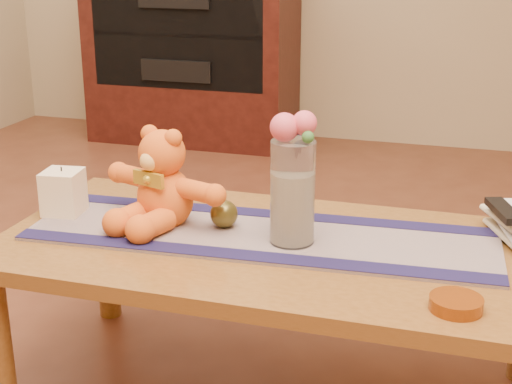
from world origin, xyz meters
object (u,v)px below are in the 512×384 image
(teddy_bear, at_px, (164,178))
(bronze_ball, at_px, (224,214))
(tv_remote, at_px, (504,211))
(pillar_candle, at_px, (63,192))
(glass_vase, at_px, (293,193))
(book_bottom, at_px, (499,237))
(amber_dish, at_px, (456,304))

(teddy_bear, xyz_separation_m, bronze_ball, (0.16, 0.01, -0.09))
(bronze_ball, bearing_deg, teddy_bear, -177.07)
(teddy_bear, xyz_separation_m, tv_remote, (0.86, 0.13, -0.05))
(pillar_candle, height_order, tv_remote, pillar_candle)
(glass_vase, distance_m, bronze_ball, 0.22)
(book_bottom, height_order, tv_remote, tv_remote)
(glass_vase, xyz_separation_m, tv_remote, (0.50, 0.17, -0.05))
(glass_vase, height_order, book_bottom, glass_vase)
(tv_remote, bearing_deg, pillar_candle, 168.01)
(teddy_bear, relative_size, pillar_candle, 3.02)
(book_bottom, distance_m, tv_remote, 0.08)
(bronze_ball, bearing_deg, tv_remote, 10.00)
(glass_vase, bearing_deg, pillar_candle, 178.21)
(book_bottom, xyz_separation_m, amber_dish, (-0.09, -0.41, 0.00))
(glass_vase, height_order, bronze_ball, glass_vase)
(pillar_candle, relative_size, glass_vase, 0.46)
(bronze_ball, relative_size, book_bottom, 0.33)
(book_bottom, bearing_deg, tv_remote, -93.00)
(book_bottom, bearing_deg, pillar_candle, 165.49)
(glass_vase, xyz_separation_m, book_bottom, (0.50, 0.18, -0.13))
(glass_vase, xyz_separation_m, bronze_ball, (-0.19, 0.05, -0.09))
(bronze_ball, height_order, tv_remote, tv_remote)
(glass_vase, bearing_deg, amber_dish, -29.93)
(teddy_bear, distance_m, glass_vase, 0.36)
(tv_remote, xyz_separation_m, amber_dish, (-0.09, -0.40, -0.07))
(pillar_candle, distance_m, bronze_ball, 0.46)
(teddy_bear, bearing_deg, tv_remote, 26.60)
(pillar_candle, relative_size, book_bottom, 0.54)
(tv_remote, relative_size, amber_dish, 1.44)
(pillar_candle, xyz_separation_m, bronze_ball, (0.46, 0.03, -0.02))
(glass_vase, bearing_deg, bronze_ball, 166.83)
(glass_vase, distance_m, book_bottom, 0.54)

